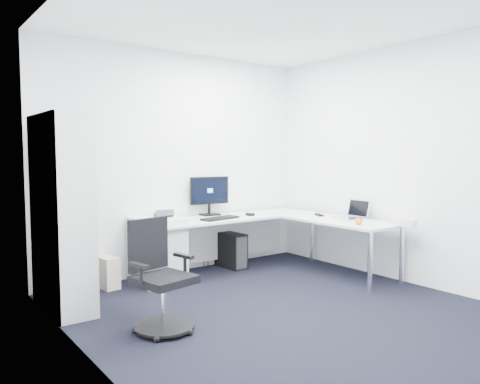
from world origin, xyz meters
TOP-DOWN VIEW (x-y plane):
  - ground at (0.00, 0.00)m, footprint 4.20×4.20m
  - ceiling at (0.00, 0.00)m, footprint 4.20×4.20m
  - wall_back at (0.00, 2.10)m, footprint 3.60×0.02m
  - wall_left at (-1.80, 0.00)m, footprint 0.02×4.20m
  - wall_right at (1.80, 0.00)m, footprint 0.02×4.20m
  - l_desk at (0.55, 1.40)m, footprint 2.33×1.30m
  - drawer_pedestal at (-0.50, 1.77)m, footprint 0.48×0.60m
  - bookshelf at (-1.62, 1.45)m, footprint 0.35×0.91m
  - task_chair at (-1.12, 0.38)m, footprint 0.61×0.61m
  - black_pc_tower at (0.59, 1.84)m, footprint 0.22×0.46m
  - beige_pc_tower at (-1.05, 1.91)m, footprint 0.21×0.38m
  - power_strip at (0.90, 2.12)m, footprint 0.35×0.09m
  - monitor at (0.36, 1.98)m, footprint 0.55×0.23m
  - black_keyboard at (0.26, 1.61)m, footprint 0.52×0.27m
  - mouse at (0.75, 1.65)m, footprint 0.07×0.11m
  - desk_phone at (-0.38, 1.80)m, footprint 0.23×0.23m
  - laptop at (1.50, 0.70)m, footprint 0.34×0.34m
  - white_keyboard at (1.31, 0.76)m, footprint 0.13×0.40m
  - headphones at (1.44, 1.11)m, footprint 0.17×0.20m
  - orange_fruit at (1.24, 0.31)m, footprint 0.08×0.08m
  - tissue_box at (1.57, -0.05)m, footprint 0.16×0.24m

SIDE VIEW (x-z plane):
  - ground at x=0.00m, z-range 0.00..0.00m
  - power_strip at x=0.90m, z-range 0.00..0.04m
  - beige_pc_tower at x=-1.05m, z-range 0.00..0.34m
  - black_pc_tower at x=0.59m, z-range 0.00..0.45m
  - l_desk at x=0.55m, z-range 0.00..0.68m
  - drawer_pedestal at x=-0.50m, z-range 0.00..0.74m
  - task_chair at x=-1.12m, z-range 0.00..0.92m
  - white_keyboard at x=1.31m, z-range 0.68..0.69m
  - black_keyboard at x=0.26m, z-range 0.68..0.70m
  - mouse at x=0.75m, z-range 0.68..0.71m
  - headphones at x=1.44m, z-range 0.68..0.72m
  - tissue_box at x=1.57m, z-range 0.68..0.76m
  - orange_fruit at x=1.24m, z-range 0.68..0.76m
  - desk_phone at x=-0.38m, z-range 0.68..0.82m
  - laptop at x=1.50m, z-range 0.68..0.91m
  - bookshelf at x=-1.62m, z-range 0.00..1.82m
  - monitor at x=0.36m, z-range 0.68..1.19m
  - wall_back at x=0.00m, z-range 0.00..2.70m
  - wall_left at x=-1.80m, z-range 0.00..2.70m
  - wall_right at x=1.80m, z-range 0.00..2.70m
  - ceiling at x=0.00m, z-range 2.70..2.70m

